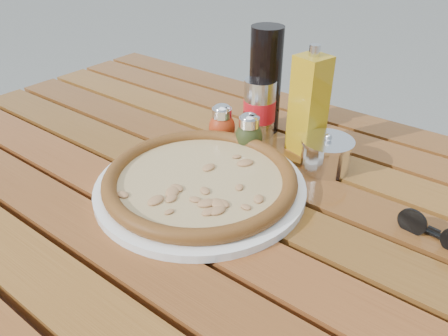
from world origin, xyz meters
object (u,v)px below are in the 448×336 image
Objects in this scene: pizza at (200,179)px; pepper_shaker at (222,124)px; olive_oil_cruet at (309,104)px; sunglasses at (434,232)px; soda_can at (259,108)px; parmesan_tin at (326,154)px; dark_bottle at (265,81)px; oregano_shaker at (249,133)px; table at (217,222)px; plate at (200,186)px.

pepper_shaker is (-0.08, 0.17, 0.02)m from pizza.
olive_oil_cruet reaches higher than pepper_shaker.
olive_oil_cruet is 1.89× the size of sunglasses.
pepper_shaker is 0.68× the size of soda_can.
dark_bottle is at bearing 159.95° from parmesan_tin.
pepper_shaker is 0.07m from oregano_shaker.
oregano_shaker is at bearing -139.34° from olive_oil_cruet.
pizza reaches higher than table.
table is at bearing -75.60° from dark_bottle.
pepper_shaker is 0.09m from soda_can.
sunglasses is at bearing -8.83° from oregano_shaker.
olive_oil_cruet is (0.11, -0.00, 0.04)m from soda_can.
table is 11.67× the size of soda_can.
table is at bearing 51.43° from pizza.
plate is at bearing -128.57° from table.
pizza is 0.24m from soda_can.
oregano_shaker reaches higher than table.
parmesan_tin reaches higher than pizza.
pepper_shaker is 0.37× the size of dark_bottle.
olive_oil_cruet reaches higher than parmesan_tin.
olive_oil_cruet is at bearing 162.04° from sunglasses.
parmesan_tin is at bearing -32.33° from olive_oil_cruet.
pizza is (0.00, 0.00, 0.02)m from plate.
olive_oil_cruet is (0.09, 0.07, 0.06)m from oregano_shaker.
table is at bearing -103.99° from olive_oil_cruet.
table is at bearing -74.99° from soda_can.
oregano_shaker is at bearing -70.77° from soda_can.
parmesan_tin is (0.18, -0.04, -0.03)m from soda_can.
pepper_shaker is 0.70× the size of parmesan_tin.
pizza is 0.26m from olive_oil_cruet.
dark_bottle is 0.21m from parmesan_tin.
soda_can is at bearing 168.24° from sunglasses.
plate is 0.97× the size of pizza.
pizza is (-0.02, -0.02, 0.10)m from table.
pizza is 0.28m from dark_bottle.
oregano_shaker is at bearing 102.69° from table.
oregano_shaker is at bearing 94.75° from pizza.
plate is 1.64× the size of dark_bottle.
pepper_shaker is (-0.10, 0.14, 0.11)m from table.
pizza reaches higher than plate.
soda_can is 0.18m from parmesan_tin.
sunglasses is (0.44, -0.06, -0.02)m from pepper_shaker.
pepper_shaker is at bearing 116.19° from plate.
table is 6.36× the size of dark_bottle.
sunglasses is (0.22, -0.09, -0.01)m from parmesan_tin.
table is at bearing 51.43° from plate.
olive_oil_cruet is at bearing 76.01° from table.
soda_can reaches higher than table.
olive_oil_cruet reaches higher than sunglasses.
sunglasses is at bearing 16.78° from pizza.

